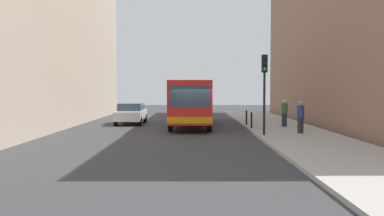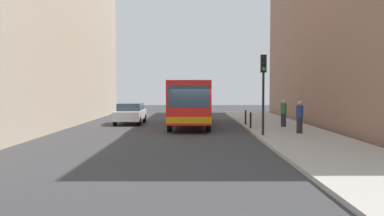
{
  "view_description": "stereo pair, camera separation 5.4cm",
  "coord_description": "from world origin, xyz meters",
  "px_view_note": "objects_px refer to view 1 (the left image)",
  "views": [
    {
      "loc": [
        -0.14,
        -23.36,
        2.54
      ],
      "look_at": [
        -0.09,
        2.83,
        1.3
      ],
      "focal_mm": 38.96,
      "sensor_mm": 36.0,
      "label": 1
    },
    {
      "loc": [
        -0.09,
        -23.36,
        2.54
      ],
      "look_at": [
        -0.09,
        2.83,
        1.3
      ],
      "focal_mm": 38.96,
      "sensor_mm": 36.0,
      "label": 2
    }
  ],
  "objects_px": {
    "bus": "(190,100)",
    "pedestrian_mid_sidewalk": "(283,113)",
    "car_beside_bus": "(130,113)",
    "pedestrian_near_signal": "(300,117)",
    "bollard_near": "(251,120)",
    "bollard_mid": "(246,117)",
    "traffic_light": "(264,79)"
  },
  "relations": [
    {
      "from": "bollard_near",
      "to": "pedestrian_mid_sidewalk",
      "type": "relative_size",
      "value": 0.56
    },
    {
      "from": "traffic_light",
      "to": "pedestrian_mid_sidewalk",
      "type": "height_order",
      "value": "traffic_light"
    },
    {
      "from": "bus",
      "to": "bollard_near",
      "type": "distance_m",
      "value": 5.06
    },
    {
      "from": "bollard_mid",
      "to": "bollard_near",
      "type": "bearing_deg",
      "value": -90.0
    },
    {
      "from": "traffic_light",
      "to": "pedestrian_mid_sidewalk",
      "type": "xyz_separation_m",
      "value": [
        2.09,
        4.73,
        -2.01
      ]
    },
    {
      "from": "car_beside_bus",
      "to": "bollard_mid",
      "type": "relative_size",
      "value": 4.63
    },
    {
      "from": "bus",
      "to": "pedestrian_mid_sidewalk",
      "type": "relative_size",
      "value": 6.52
    },
    {
      "from": "traffic_light",
      "to": "pedestrian_mid_sidewalk",
      "type": "relative_size",
      "value": 2.42
    },
    {
      "from": "pedestrian_near_signal",
      "to": "bus",
      "type": "bearing_deg",
      "value": -172.54
    },
    {
      "from": "bollard_near",
      "to": "traffic_light",
      "type": "bearing_deg",
      "value": -88.49
    },
    {
      "from": "car_beside_bus",
      "to": "traffic_light",
      "type": "relative_size",
      "value": 1.07
    },
    {
      "from": "bus",
      "to": "pedestrian_mid_sidewalk",
      "type": "distance_m",
      "value": 6.38
    },
    {
      "from": "bollard_mid",
      "to": "pedestrian_mid_sidewalk",
      "type": "height_order",
      "value": "pedestrian_mid_sidewalk"
    },
    {
      "from": "car_beside_bus",
      "to": "bollard_mid",
      "type": "height_order",
      "value": "car_beside_bus"
    },
    {
      "from": "bollard_near",
      "to": "pedestrian_mid_sidewalk",
      "type": "bearing_deg",
      "value": 23.07
    },
    {
      "from": "traffic_light",
      "to": "bollard_near",
      "type": "relative_size",
      "value": 4.32
    },
    {
      "from": "bollard_mid",
      "to": "pedestrian_mid_sidewalk",
      "type": "xyz_separation_m",
      "value": [
        2.19,
        -1.41,
        0.37
      ]
    },
    {
      "from": "bollard_near",
      "to": "bollard_mid",
      "type": "distance_m",
      "value": 2.34
    },
    {
      "from": "bollard_near",
      "to": "car_beside_bus",
      "type": "bearing_deg",
      "value": 149.68
    },
    {
      "from": "bus",
      "to": "bollard_near",
      "type": "bearing_deg",
      "value": 138.7
    },
    {
      "from": "bollard_near",
      "to": "pedestrian_mid_sidewalk",
      "type": "xyz_separation_m",
      "value": [
        2.19,
        0.93,
        0.37
      ]
    },
    {
      "from": "bus",
      "to": "traffic_light",
      "type": "bearing_deg",
      "value": 118.44
    },
    {
      "from": "bollard_near",
      "to": "bollard_mid",
      "type": "xyz_separation_m",
      "value": [
        0.0,
        2.34,
        0.0
      ]
    },
    {
      "from": "pedestrian_near_signal",
      "to": "pedestrian_mid_sidewalk",
      "type": "distance_m",
      "value": 3.85
    },
    {
      "from": "bus",
      "to": "pedestrian_near_signal",
      "type": "xyz_separation_m",
      "value": [
        5.89,
        -6.19,
        -0.72
      ]
    },
    {
      "from": "car_beside_bus",
      "to": "bollard_near",
      "type": "height_order",
      "value": "car_beside_bus"
    },
    {
      "from": "bollard_mid",
      "to": "pedestrian_mid_sidewalk",
      "type": "relative_size",
      "value": 0.56
    },
    {
      "from": "car_beside_bus",
      "to": "traffic_light",
      "type": "bearing_deg",
      "value": 133.62
    },
    {
      "from": "bollard_mid",
      "to": "pedestrian_near_signal",
      "type": "bearing_deg",
      "value": -67.36
    },
    {
      "from": "car_beside_bus",
      "to": "pedestrian_near_signal",
      "type": "xyz_separation_m",
      "value": [
        10.12,
        -7.56,
        0.22
      ]
    },
    {
      "from": "pedestrian_mid_sidewalk",
      "to": "bollard_near",
      "type": "bearing_deg",
      "value": 17.15
    },
    {
      "from": "pedestrian_near_signal",
      "to": "pedestrian_mid_sidewalk",
      "type": "bearing_deg",
      "value": 143.94
    }
  ]
}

